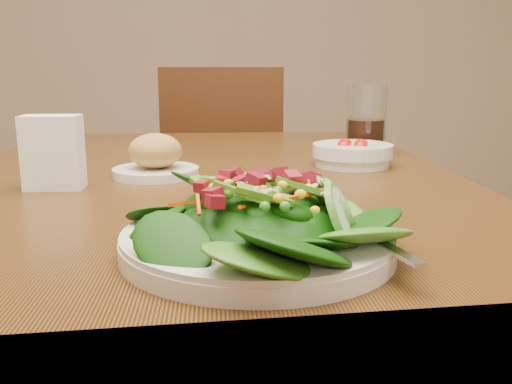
% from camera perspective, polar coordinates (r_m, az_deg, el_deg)
% --- Properties ---
extents(dining_table, '(0.90, 1.40, 0.75)m').
position_cam_1_polar(dining_table, '(0.97, -5.17, -4.92)').
color(dining_table, '#523615').
rests_on(dining_table, ground_plane).
extents(chair_far, '(0.47, 0.47, 0.93)m').
position_cam_1_polar(chair_far, '(2.08, -3.10, 0.23)').
color(chair_far, black).
rests_on(chair_far, ground_plane).
extents(salad_plate, '(0.29, 0.28, 0.08)m').
position_cam_1_polar(salad_plate, '(0.59, 1.10, -3.31)').
color(salad_plate, silver).
rests_on(salad_plate, dining_table).
extents(bread_plate, '(0.15, 0.15, 0.08)m').
position_cam_1_polar(bread_plate, '(1.01, -10.02, 3.28)').
color(bread_plate, silver).
rests_on(bread_plate, dining_table).
extents(tomato_bowl, '(0.15, 0.15, 0.05)m').
position_cam_1_polar(tomato_bowl, '(1.11, 9.61, 3.76)').
color(tomato_bowl, silver).
rests_on(tomato_bowl, dining_table).
extents(drinking_glass, '(0.09, 0.09, 0.15)m').
position_cam_1_polar(drinking_glass, '(1.26, 10.94, 6.64)').
color(drinking_glass, silver).
rests_on(drinking_glass, dining_table).
extents(napkin_holder, '(0.09, 0.05, 0.11)m').
position_cam_1_polar(napkin_holder, '(0.94, -19.66, 3.94)').
color(napkin_holder, white).
rests_on(napkin_holder, dining_table).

